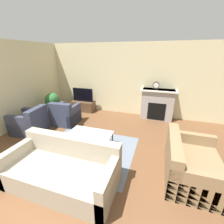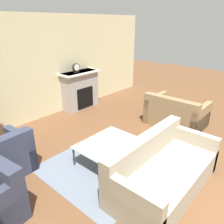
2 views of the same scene
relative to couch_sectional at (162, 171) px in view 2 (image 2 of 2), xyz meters
The scene contains 9 objects.
ground_plane 0.82m from the couch_sectional, 83.21° to the right, with size 20.00×20.00×0.00m, color brown.
wall_back 4.06m from the couch_sectional, 88.66° to the left, with size 8.87×0.06×2.70m.
area_rug 1.10m from the couch_sectional, 92.78° to the left, with size 2.33×1.93×0.00m.
fireplace 3.98m from the couch_sectional, 67.80° to the left, with size 1.24×0.48×1.12m.
couch_sectional is the anchor object (origin of this frame).
couch_loveseat 2.44m from the couch_sectional, 21.42° to the left, with size 0.99×1.39×0.82m.
armchair_accent 2.69m from the couch_sectional, 123.32° to the left, with size 0.81×0.86×0.82m.
coffee_table 1.19m from the couch_sectional, 92.51° to the left, with size 1.13×0.73×0.39m.
mantel_clock 4.05m from the couch_sectional, 69.30° to the left, with size 0.23×0.07×0.26m.
Camera 2 is at (-2.76, -0.51, 2.50)m, focal length 35.00 mm.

